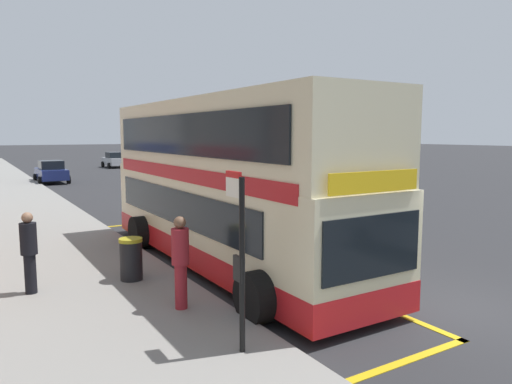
{
  "coord_description": "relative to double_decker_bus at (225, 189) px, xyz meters",
  "views": [
    {
      "loc": [
        -8.3,
        -5.51,
        3.52
      ],
      "look_at": [
        -1.39,
        5.79,
        1.89
      ],
      "focal_mm": 33.34,
      "sensor_mm": 36.0,
      "label": 1
    }
  ],
  "objects": [
    {
      "name": "bus_bay_markings",
      "position": [
        -0.12,
        0.28,
        -2.06
      ],
      "size": [
        2.84,
        13.49,
        0.01
      ],
      "color": "gold",
      "rests_on": "ground"
    },
    {
      "name": "ground_plane",
      "position": [
        2.46,
        26.36,
        -2.06
      ],
      "size": [
        260.0,
        260.0,
        0.0
      ],
      "primitive_type": "plane",
      "color": "#28282B"
    },
    {
      "name": "litter_bin",
      "position": [
        -2.71,
        -0.47,
        -1.43
      ],
      "size": [
        0.54,
        0.54,
        0.98
      ],
      "color": "black",
      "rests_on": "pavement_near"
    },
    {
      "name": "parked_car_silver_behind",
      "position": [
        7.55,
        39.28,
        -1.27
      ],
      "size": [
        2.09,
        4.2,
        1.62
      ],
      "rotation": [
        0.0,
        0.0,
        3.09
      ],
      "color": "#B2B5BA",
      "rests_on": "ground"
    },
    {
      "name": "bus_stop_sign",
      "position": [
        -2.34,
        -4.94,
        -0.29
      ],
      "size": [
        0.09,
        0.51,
        2.81
      ],
      "color": "black",
      "rests_on": "pavement_near"
    },
    {
      "name": "parked_car_navy_far",
      "position": [
        -0.64,
        25.73,
        -1.27
      ],
      "size": [
        2.09,
        4.2,
        1.62
      ],
      "rotation": [
        0.0,
        0.0,
        0.03
      ],
      "color": "navy",
      "rests_on": "ground"
    },
    {
      "name": "pedestrian_further_back",
      "position": [
        -2.44,
        -2.79,
        -0.93
      ],
      "size": [
        0.34,
        0.34,
        1.82
      ],
      "color": "maroon",
      "rests_on": "pavement_near"
    },
    {
      "name": "pedestrian_waiting_near_sign",
      "position": [
        -4.83,
        -0.28,
        -0.97
      ],
      "size": [
        0.34,
        0.34,
        1.75
      ],
      "color": "black",
      "rests_on": "pavement_near"
    },
    {
      "name": "double_decker_bus",
      "position": [
        0.0,
        0.0,
        0.0
      ],
      "size": [
        3.27,
        10.89,
        4.4
      ],
      "color": "beige",
      "rests_on": "ground"
    },
    {
      "name": "parked_car_maroon_kerbside",
      "position": [
        7.23,
        21.07,
        -1.27
      ],
      "size": [
        2.09,
        4.2,
        1.62
      ],
      "rotation": [
        0.0,
        0.0,
        0.02
      ],
      "color": "maroon",
      "rests_on": "ground"
    }
  ]
}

